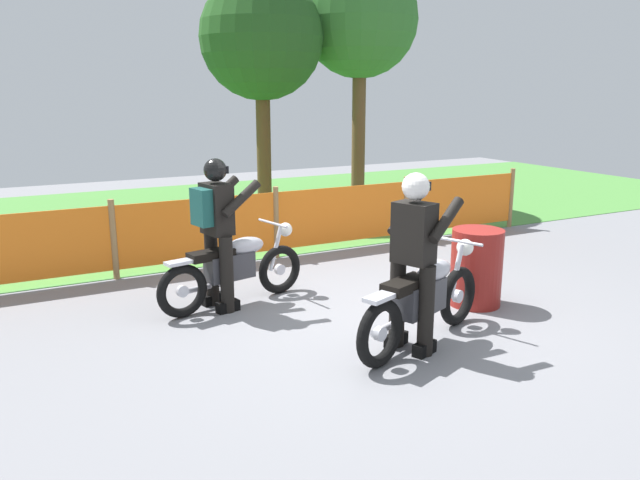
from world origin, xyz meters
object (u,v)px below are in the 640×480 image
(motorcycle_lead, at_px, (423,299))
(rider_trailing, at_px, (217,226))
(rider_lead, at_px, (414,256))
(oil_drum, at_px, (476,267))
(motorcycle_trailing, at_px, (234,268))

(motorcycle_lead, relative_size, rider_trailing, 1.12)
(rider_lead, distance_m, oil_drum, 1.64)
(motorcycle_trailing, bearing_deg, motorcycle_lead, -69.61)
(rider_lead, bearing_deg, motorcycle_lead, 0.57)
(motorcycle_trailing, bearing_deg, oil_drum, -39.72)
(motorcycle_lead, distance_m, motorcycle_trailing, 2.27)
(motorcycle_trailing, distance_m, oil_drum, 2.75)
(rider_lead, bearing_deg, rider_trailing, 101.76)
(motorcycle_lead, relative_size, rider_lead, 1.12)
(motorcycle_lead, bearing_deg, rider_lead, -179.43)
(motorcycle_lead, distance_m, rider_lead, 0.50)
(motorcycle_trailing, relative_size, oil_drum, 2.12)
(motorcycle_trailing, height_order, oil_drum, motorcycle_trailing)
(rider_lead, relative_size, rider_trailing, 1.00)
(rider_lead, height_order, oil_drum, rider_lead)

